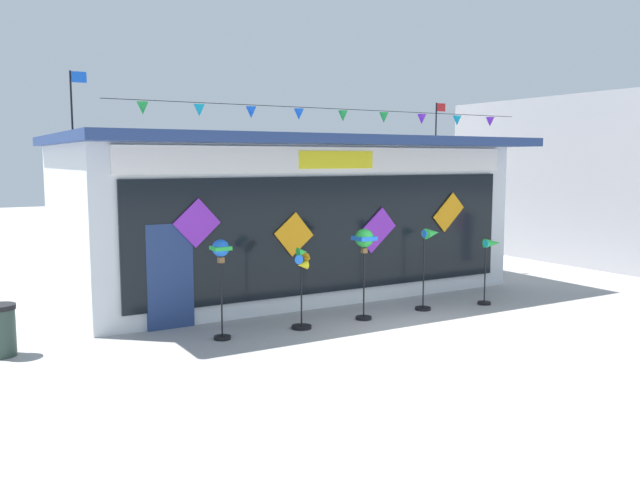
{
  "coord_description": "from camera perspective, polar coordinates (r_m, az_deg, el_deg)",
  "views": [
    {
      "loc": [
        -7.87,
        -8.85,
        3.19
      ],
      "look_at": [
        -1.0,
        2.74,
        1.56
      ],
      "focal_mm": 37.4,
      "sensor_mm": 36.0,
      "label": 1
    }
  ],
  "objects": [
    {
      "name": "ground_plane",
      "position": [
        12.27,
        10.71,
        -8.29
      ],
      "size": [
        80.0,
        80.0,
        0.0
      ],
      "primitive_type": "plane",
      "color": "#9E9B99"
    },
    {
      "name": "kite_shop_building",
      "position": [
        16.39,
        -3.16,
        2.29
      ],
      "size": [
        10.6,
        5.84,
        4.99
      ],
      "color": "silver",
      "rests_on": "ground_plane"
    },
    {
      "name": "wind_spinner_far_left",
      "position": [
        11.85,
        -8.47,
        -1.86
      ],
      "size": [
        0.31,
        0.31,
        1.8
      ],
      "color": "black",
      "rests_on": "ground_plane"
    },
    {
      "name": "wind_spinner_left",
      "position": [
        12.52,
        -1.54,
        -3.25
      ],
      "size": [
        0.42,
        0.38,
        1.56
      ],
      "color": "black",
      "rests_on": "ground_plane"
    },
    {
      "name": "wind_spinner_center_left",
      "position": [
        13.22,
        3.8,
        -0.51
      ],
      "size": [
        0.38,
        0.38,
        1.83
      ],
      "color": "black",
      "rests_on": "ground_plane"
    },
    {
      "name": "wind_spinner_center_right",
      "position": [
        14.33,
        9.37,
        -0.98
      ],
      "size": [
        0.63,
        0.34,
        1.75
      ],
      "color": "black",
      "rests_on": "ground_plane"
    },
    {
      "name": "wind_spinner_right",
      "position": [
        15.18,
        14.35,
        -1.43
      ],
      "size": [
        0.56,
        0.3,
        1.46
      ],
      "color": "black",
      "rests_on": "ground_plane"
    },
    {
      "name": "trash_bin",
      "position": [
        12.1,
        -25.69,
        -6.96
      ],
      "size": [
        0.52,
        0.52,
        0.86
      ],
      "color": "#2D4238",
      "rests_on": "ground_plane"
    },
    {
      "name": "neighbour_building",
      "position": [
        23.93,
        22.62,
        4.86
      ],
      "size": [
        5.15,
        8.18,
        5.11
      ],
      "primitive_type": "cube",
      "color": "#99999E",
      "rests_on": "ground_plane"
    }
  ]
}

